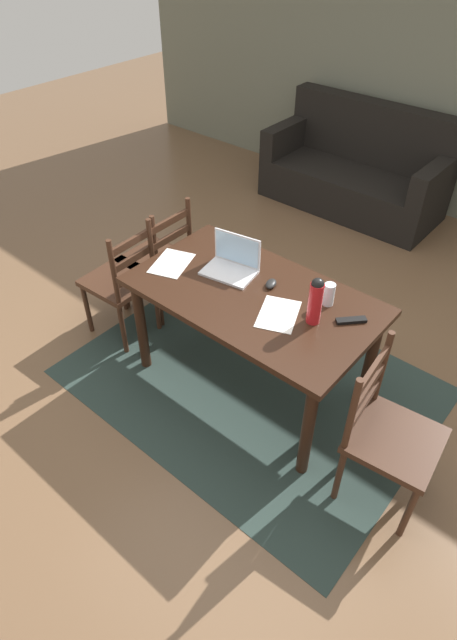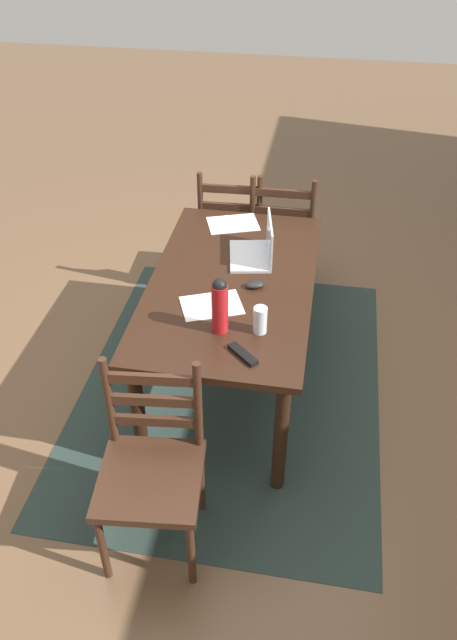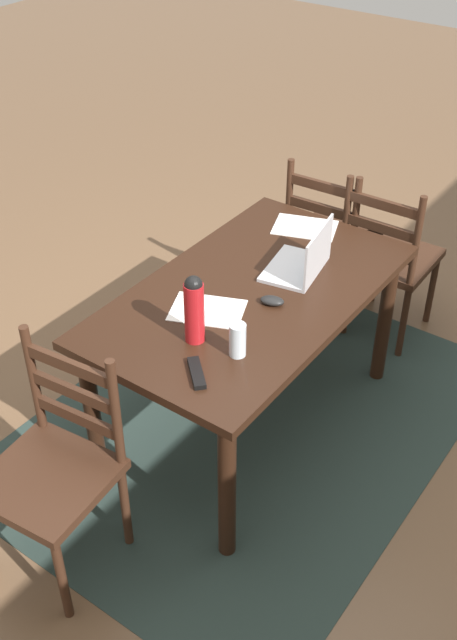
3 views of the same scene
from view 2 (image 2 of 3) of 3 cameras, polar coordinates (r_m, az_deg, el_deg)
name	(u,v)px [view 2 (image 2 of 3)]	position (r m, az deg, el deg)	size (l,w,h in m)	color
ground_plane	(231,386)	(3.75, 0.27, -6.05)	(14.00, 14.00, 0.00)	brown
area_rug	(231,385)	(3.75, 0.27, -6.02)	(2.33, 1.74, 0.01)	#283833
dining_table	(232,297)	(3.32, 0.30, 2.14)	(1.49, 0.86, 0.77)	black
chair_right_near	(151,470)	(2.76, -7.10, -13.52)	(0.48, 0.48, 0.95)	#3D2316
chair_left_far	(282,235)	(4.27, 4.93, 7.81)	(0.45, 0.45, 0.95)	#3D2316
chair_left_near	(232,230)	(4.31, 0.37, 8.24)	(0.46, 0.46, 0.95)	#3D2316
laptop	(259,248)	(3.42, 2.78, 6.58)	(0.35, 0.27, 0.23)	silver
water_bottle	(220,304)	(2.84, -0.80, 1.44)	(0.08, 0.08, 0.29)	red
drinking_glass	(260,320)	(2.89, 2.93, 0.00)	(0.07, 0.07, 0.14)	silver
computer_mouse	(255,285)	(3.21, 2.43, 3.28)	(0.06, 0.10, 0.03)	black
tv_remote	(243,354)	(2.79, 1.33, -3.16)	(0.04, 0.17, 0.02)	black
paper_stack_left	(233,224)	(3.77, 0.41, 8.83)	(0.21, 0.30, 0.00)	white
paper_stack_right	(212,305)	(3.08, -1.56, 1.36)	(0.21, 0.30, 0.00)	white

